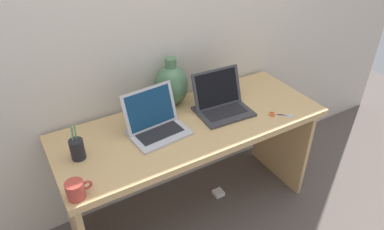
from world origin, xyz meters
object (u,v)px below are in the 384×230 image
(green_vase, at_px, (171,84))
(scissors, at_px, (277,115))
(pen_cup, at_px, (77,149))
(laptop_left, at_px, (155,121))
(laptop_right, at_px, (221,101))
(coffee_mug, at_px, (76,190))
(power_brick, at_px, (218,193))

(green_vase, bearing_deg, scissors, -42.77)
(green_vase, height_order, pen_cup, green_vase)
(laptop_left, height_order, laptop_right, laptop_left)
(coffee_mug, bearing_deg, laptop_right, 16.21)
(coffee_mug, relative_size, power_brick, 1.69)
(laptop_left, distance_m, laptop_right, 0.44)
(laptop_right, relative_size, green_vase, 1.07)
(laptop_left, distance_m, scissors, 0.73)
(coffee_mug, height_order, power_brick, coffee_mug)
(laptop_left, bearing_deg, pen_cup, -177.78)
(laptop_left, distance_m, pen_cup, 0.43)
(green_vase, bearing_deg, laptop_left, -135.47)
(laptop_right, distance_m, coffee_mug, 0.99)
(power_brick, bearing_deg, pen_cup, -179.29)
(laptop_right, bearing_deg, pen_cup, -178.89)
(scissors, bearing_deg, green_vase, 137.23)
(scissors, bearing_deg, laptop_left, 162.20)
(pen_cup, bearing_deg, coffee_mug, -106.97)
(pen_cup, bearing_deg, power_brick, 0.71)
(laptop_right, distance_m, scissors, 0.35)
(power_brick, bearing_deg, green_vase, 136.99)
(green_vase, height_order, power_brick, green_vase)
(green_vase, bearing_deg, coffee_mug, -146.06)
(laptop_left, bearing_deg, green_vase, 44.53)
(laptop_right, bearing_deg, green_vase, 135.28)
(green_vase, distance_m, pen_cup, 0.70)
(pen_cup, distance_m, scissors, 1.15)
(laptop_right, bearing_deg, laptop_left, -179.99)
(laptop_right, distance_m, pen_cup, 0.87)
(laptop_right, xyz_separation_m, pen_cup, (-0.87, -0.02, -0.00))
(laptop_right, height_order, power_brick, laptop_right)
(laptop_left, height_order, pen_cup, laptop_left)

